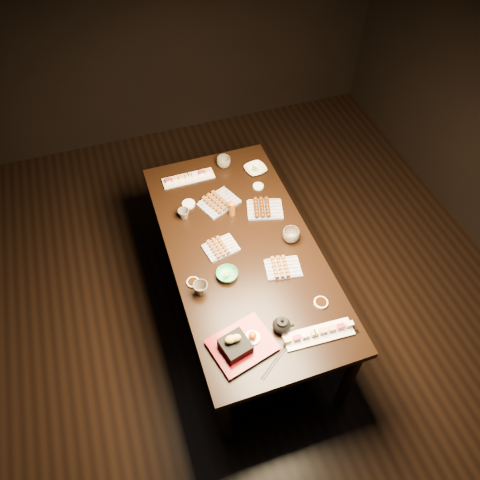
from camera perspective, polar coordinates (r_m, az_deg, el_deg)
The scene contains 23 objects.
ground at distance 3.43m, azimuth 2.50°, elevation -11.46°, with size 5.00×5.00×0.00m, color black.
dining_table at distance 3.21m, azimuth 0.29°, elevation -5.09°, with size 0.90×1.80×0.75m, color black.
sushi_platter_near at distance 2.60m, azimuth 9.58°, elevation -11.10°, with size 0.39×0.11×0.05m, color white, non-canonical shape.
sushi_platter_far at distance 3.33m, azimuth -6.34°, elevation 7.70°, with size 0.36×0.10×0.04m, color white, non-canonical shape.
yakitori_plate_center at distance 2.89m, azimuth -2.36°, elevation -0.73°, with size 0.20×0.15×0.05m, color #828EB6, non-canonical shape.
yakitori_plate_right at distance 2.80m, azimuth 5.29°, elevation -3.22°, with size 0.21×0.15×0.05m, color #828EB6, non-canonical shape.
yakitori_plate_left at distance 3.14m, azimuth -2.59°, elevation 4.82°, with size 0.25×0.18×0.06m, color #828EB6, non-canonical shape.
tsukune_plate at distance 3.10m, azimuth 3.06°, elevation 3.99°, with size 0.23×0.17×0.06m, color #828EB6, non-canonical shape.
edamame_bowl_green at distance 2.77m, azimuth -1.59°, elevation -4.23°, with size 0.13×0.13×0.04m, color #339E66.
edamame_bowl_cream at distance 3.37m, azimuth 1.89°, elevation 8.59°, with size 0.15×0.15×0.04m, color #EDE5C2.
tempura_tray at distance 2.50m, azimuth 0.28°, elevation -12.24°, with size 0.32×0.26×0.12m, color black, non-canonical shape.
teacup_near_left at distance 2.70m, azimuth -4.83°, elevation -5.92°, with size 0.09×0.09×0.08m, color #50493E.
teacup_mid_right at distance 2.93m, azimuth 6.23°, elevation 0.57°, with size 0.11×0.11×0.09m, color #50493E.
teacup_far_left at distance 3.07m, azimuth -6.87°, elevation 3.17°, with size 0.07×0.07×0.07m, color #50493E.
teacup_far_right at distance 3.40m, azimuth -2.00°, elevation 9.47°, with size 0.10×0.10×0.08m, color #50493E.
teapot at distance 2.57m, azimuth 5.11°, elevation -10.19°, with size 0.12×0.12×0.10m, color black, non-canonical shape.
condiment_bottle at distance 3.04m, azimuth -1.00°, elevation 4.05°, with size 0.04×0.04×0.14m, color brown.
sauce_dish_west at distance 2.76m, azimuth -5.74°, elevation -5.15°, with size 0.08×0.08×0.01m, color white.
sauce_dish_east at distance 3.27m, azimuth 2.24°, elevation 6.57°, with size 0.07×0.07×0.01m, color white.
sauce_dish_se at distance 2.71m, azimuth 9.83°, elevation -7.53°, with size 0.08×0.08×0.01m, color white.
sauce_dish_nw at distance 3.16m, azimuth -6.28°, elevation 4.38°, with size 0.09×0.09×0.02m, color white.
chopsticks_near at distance 2.52m, azimuth 4.22°, elevation -14.62°, with size 0.23×0.02×0.01m, color black, non-canonical shape.
chopsticks_se at distance 2.64m, azimuth 12.12°, elevation -11.21°, with size 0.21×0.02×0.01m, color black, non-canonical shape.
Camera 1 is at (-0.65, -1.45, 3.04)m, focal length 35.00 mm.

